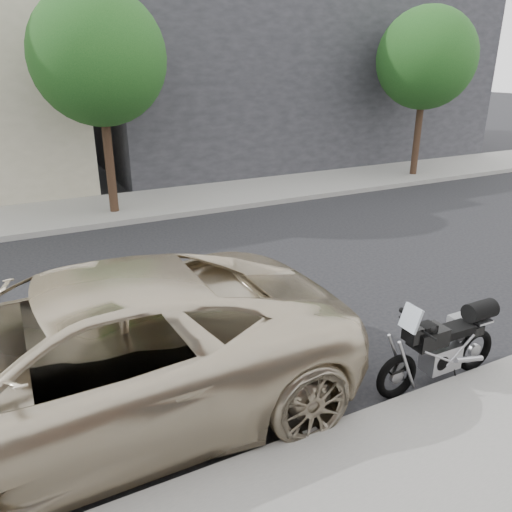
# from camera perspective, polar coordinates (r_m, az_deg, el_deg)

# --- Properties ---
(ground) EXTENTS (120.00, 120.00, 0.00)m
(ground) POSITION_cam_1_polar(r_m,az_deg,el_deg) (9.89, 3.12, -2.84)
(ground) COLOR black
(ground) RESTS_ON ground
(far_sidewalk) EXTENTS (44.00, 3.00, 0.15)m
(far_sidewalk) POSITION_cam_1_polar(r_m,az_deg,el_deg) (15.51, -8.95, 6.24)
(far_sidewalk) COLOR gray
(far_sidewalk) RESTS_ON ground
(far_building_dark) EXTENTS (16.00, 11.00, 7.00)m
(far_building_dark) POSITION_cam_1_polar(r_m,az_deg,el_deg) (24.23, 1.72, 20.02)
(far_building_dark) COLOR #27272C
(far_building_dark) RESTS_ON ground
(street_tree_left) EXTENTS (3.40, 3.40, 5.70)m
(street_tree_left) POSITION_cam_1_polar(r_m,az_deg,el_deg) (19.34, 18.87, 20.55)
(street_tree_left) COLOR #382519
(street_tree_left) RESTS_ON far_sidewalk
(street_tree_mid) EXTENTS (3.40, 3.40, 5.70)m
(street_tree_mid) POSITION_cam_1_polar(r_m,az_deg,el_deg) (14.03, -17.57, 20.81)
(street_tree_mid) COLOR #382519
(street_tree_mid) RESTS_ON far_sidewalk
(motorcycle) EXTENTS (2.02, 0.65, 1.28)m
(motorcycle) POSITION_cam_1_polar(r_m,az_deg,el_deg) (7.17, 20.87, -9.35)
(motorcycle) COLOR black
(motorcycle) RESTS_ON ground
(minivan) EXTENTS (6.55, 3.02, 1.82)m
(minivan) POSITION_cam_1_polar(r_m,az_deg,el_deg) (6.07, -20.38, -11.22)
(minivan) COLOR beige
(minivan) RESTS_ON ground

